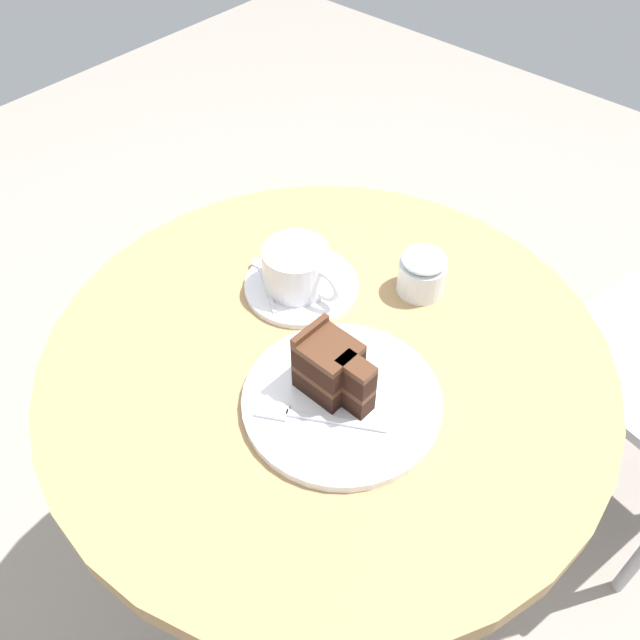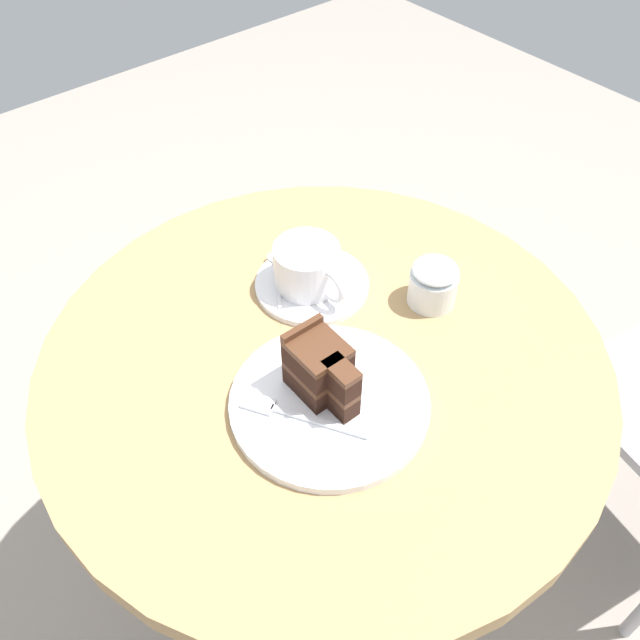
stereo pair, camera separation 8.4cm
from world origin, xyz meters
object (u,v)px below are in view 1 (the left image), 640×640
(cake_plate, at_px, (342,400))
(cake_slice, at_px, (332,368))
(teaspoon, at_px, (263,277))
(napkin, at_px, (344,403))
(coffee_cup, at_px, (297,268))
(saucer, at_px, (301,286))
(sugar_pot, at_px, (422,272))
(fork, at_px, (304,416))

(cake_plate, height_order, cake_slice, cake_slice)
(teaspoon, bearing_deg, napkin, -168.61)
(coffee_cup, bearing_deg, teaspoon, -155.83)
(saucer, bearing_deg, napkin, -33.15)
(cake_plate, distance_m, napkin, 0.00)
(teaspoon, distance_m, cake_slice, 0.22)
(coffee_cup, bearing_deg, cake_slice, -34.39)
(saucer, xyz_separation_m, sugar_pot, (0.12, 0.11, 0.03))
(cake_plate, xyz_separation_m, napkin, (0.00, 0.00, -0.00))
(cake_slice, distance_m, sugar_pot, 0.22)
(napkin, xyz_separation_m, sugar_pot, (-0.05, 0.22, 0.03))
(coffee_cup, bearing_deg, saucer, 81.25)
(cake_slice, bearing_deg, teaspoon, 157.06)
(napkin, distance_m, sugar_pot, 0.23)
(cake_plate, bearing_deg, napkin, 30.13)
(coffee_cup, xyz_separation_m, cake_plate, (0.17, -0.11, -0.04))
(coffee_cup, xyz_separation_m, sugar_pot, (0.13, 0.11, -0.01))
(teaspoon, distance_m, cake_plate, 0.23)
(cake_slice, xyz_separation_m, fork, (0.00, -0.05, -0.03))
(cake_plate, height_order, napkin, cake_plate)
(coffee_cup, distance_m, cake_plate, 0.20)
(teaspoon, height_order, napkin, teaspoon)
(napkin, bearing_deg, saucer, 146.85)
(coffee_cup, xyz_separation_m, teaspoon, (-0.05, -0.02, -0.03))
(fork, bearing_deg, coffee_cup, -75.09)
(coffee_cup, height_order, teaspoon, coffee_cup)
(cake_plate, bearing_deg, cake_slice, 173.25)
(sugar_pot, bearing_deg, teaspoon, -142.05)
(sugar_pot, bearing_deg, fork, -83.47)
(sugar_pot, bearing_deg, saucer, -139.47)
(saucer, bearing_deg, coffee_cup, -98.75)
(napkin, height_order, sugar_pot, sugar_pot)
(cake_slice, bearing_deg, sugar_pot, 97.08)
(cake_plate, relative_size, napkin, 1.24)
(cake_slice, bearing_deg, coffee_cup, 145.61)
(fork, bearing_deg, saucer, -76.45)
(coffee_cup, relative_size, sugar_pot, 1.85)
(teaspoon, distance_m, fork, 0.24)
(cake_plate, relative_size, sugar_pot, 3.61)
(cake_slice, bearing_deg, napkin, -2.77)
(teaspoon, relative_size, sugar_pot, 1.51)
(fork, xyz_separation_m, napkin, (0.02, 0.05, -0.01))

